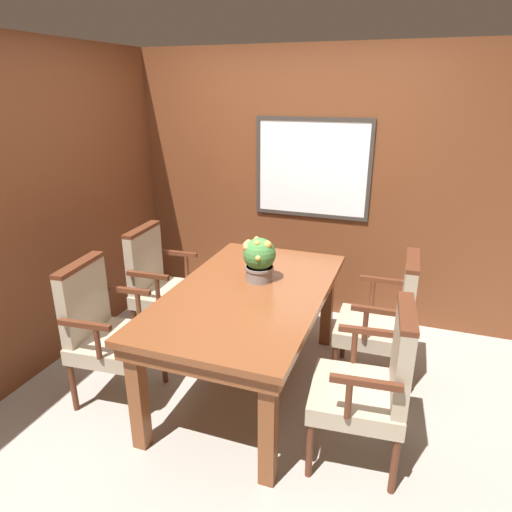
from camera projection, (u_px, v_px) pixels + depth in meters
The scene contains 9 objects.
ground_plane at pixel (236, 398), 3.28m from camera, with size 14.00×14.00×0.00m, color #A39E93.
wall_back at pixel (299, 186), 4.25m from camera, with size 7.20×0.08×2.45m.
wall_left at pixel (33, 213), 3.36m from camera, with size 0.06×7.20×2.45m.
dining_table at pixel (249, 303), 3.19m from camera, with size 1.03×1.80×0.78m.
chair_right_far at pixel (386, 317), 3.29m from camera, with size 0.53×0.57×1.01m.
chair_left_near at pixel (105, 327), 3.15m from camera, with size 0.57×0.60×1.01m.
chair_right_near at pixel (373, 381), 2.57m from camera, with size 0.57×0.60×1.01m.
chair_left_far at pixel (160, 281), 3.89m from camera, with size 0.54×0.58×1.01m.
potted_plant at pixel (259, 258), 3.26m from camera, with size 0.24×0.25×0.32m.
Camera 1 is at (1.05, -2.51, 2.10)m, focal length 32.00 mm.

